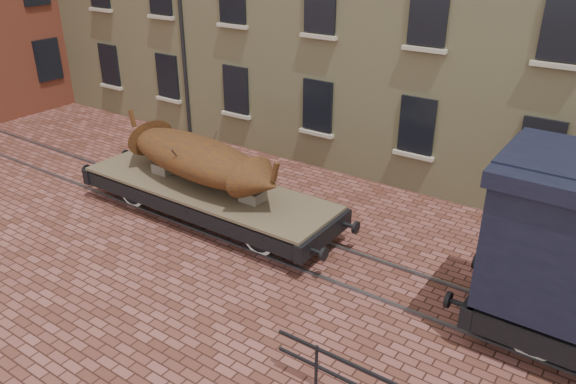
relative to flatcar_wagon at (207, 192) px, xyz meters
The scene contains 4 objects.
ground 3.14m from the flatcar_wagon, ahead, with size 90.00×90.00×0.00m, color #552B21.
rail_track 3.13m from the flatcar_wagon, ahead, with size 30.00×1.52×0.06m.
flatcar_wagon is the anchor object (origin of this frame).
iron_boat 1.04m from the flatcar_wagon, behind, with size 6.20×2.41×1.51m.
Camera 1 is at (6.94, -10.36, 7.64)m, focal length 35.00 mm.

